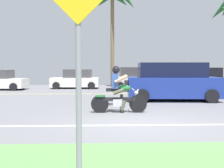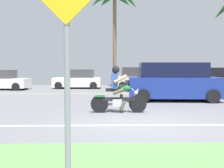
{
  "view_description": "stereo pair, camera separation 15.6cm",
  "coord_description": "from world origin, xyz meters",
  "px_view_note": "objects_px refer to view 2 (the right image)",
  "views": [
    {
      "loc": [
        -1.17,
        -7.49,
        1.58
      ],
      "look_at": [
        -0.79,
        2.66,
        0.99
      ],
      "focal_mm": 42.12,
      "sensor_mm": 36.0,
      "label": 1
    },
    {
      "loc": [
        -1.02,
        -7.49,
        1.58
      ],
      "look_at": [
        -0.79,
        2.66,
        0.99
      ],
      "focal_mm": 42.12,
      "sensor_mm": 36.0,
      "label": 2
    }
  ],
  "objects_px": {
    "motorcyclist": "(118,93)",
    "parked_car_3": "(209,79)",
    "parked_car_0": "(0,80)",
    "suv_nearby": "(173,82)",
    "parked_car_1": "(78,80)",
    "parked_car_2": "(137,79)",
    "street_sign": "(67,67)"
  },
  "relations": [
    {
      "from": "motorcyclist",
      "to": "parked_car_3",
      "type": "height_order",
      "value": "motorcyclist"
    },
    {
      "from": "suv_nearby",
      "to": "parked_car_2",
      "type": "height_order",
      "value": "suv_nearby"
    },
    {
      "from": "parked_car_1",
      "to": "parked_car_2",
      "type": "distance_m",
      "value": 4.73
    },
    {
      "from": "motorcyclist",
      "to": "suv_nearby",
      "type": "height_order",
      "value": "suv_nearby"
    },
    {
      "from": "parked_car_0",
      "to": "parked_car_1",
      "type": "height_order",
      "value": "parked_car_1"
    },
    {
      "from": "parked_car_1",
      "to": "parked_car_3",
      "type": "height_order",
      "value": "parked_car_3"
    },
    {
      "from": "suv_nearby",
      "to": "street_sign",
      "type": "xyz_separation_m",
      "value": [
        -3.72,
        -10.28,
        0.69
      ]
    },
    {
      "from": "motorcyclist",
      "to": "parked_car_2",
      "type": "height_order",
      "value": "parked_car_2"
    },
    {
      "from": "parked_car_3",
      "to": "suv_nearby",
      "type": "bearing_deg",
      "value": -123.53
    },
    {
      "from": "suv_nearby",
      "to": "street_sign",
      "type": "height_order",
      "value": "street_sign"
    },
    {
      "from": "parked_car_0",
      "to": "street_sign",
      "type": "xyz_separation_m",
      "value": [
        7.56,
        -17.23,
        0.9
      ]
    },
    {
      "from": "motorcyclist",
      "to": "parked_car_0",
      "type": "xyz_separation_m",
      "value": [
        -8.39,
        10.5,
        -0.01
      ]
    },
    {
      "from": "suv_nearby",
      "to": "parked_car_3",
      "type": "xyz_separation_m",
      "value": [
        4.43,
        6.68,
        -0.15
      ]
    },
    {
      "from": "parked_car_1",
      "to": "parked_car_2",
      "type": "relative_size",
      "value": 1.05
    },
    {
      "from": "parked_car_1",
      "to": "parked_car_2",
      "type": "bearing_deg",
      "value": 2.18
    },
    {
      "from": "parked_car_0",
      "to": "parked_car_3",
      "type": "height_order",
      "value": "parked_car_3"
    },
    {
      "from": "motorcyclist",
      "to": "street_sign",
      "type": "height_order",
      "value": "street_sign"
    },
    {
      "from": "parked_car_0",
      "to": "parked_car_1",
      "type": "distance_m",
      "value": 5.84
    },
    {
      "from": "parked_car_0",
      "to": "parked_car_2",
      "type": "height_order",
      "value": "parked_car_2"
    },
    {
      "from": "motorcyclist",
      "to": "parked_car_0",
      "type": "bearing_deg",
      "value": 128.62
    },
    {
      "from": "parked_car_0",
      "to": "parked_car_3",
      "type": "distance_m",
      "value": 15.71
    },
    {
      "from": "suv_nearby",
      "to": "parked_car_1",
      "type": "bearing_deg",
      "value": 124.47
    },
    {
      "from": "motorcyclist",
      "to": "parked_car_0",
      "type": "distance_m",
      "value": 13.44
    },
    {
      "from": "suv_nearby",
      "to": "parked_car_1",
      "type": "distance_m",
      "value": 9.81
    },
    {
      "from": "motorcyclist",
      "to": "parked_car_3",
      "type": "xyz_separation_m",
      "value": [
        7.32,
        10.23,
        0.06
      ]
    },
    {
      "from": "parked_car_1",
      "to": "street_sign",
      "type": "distance_m",
      "value": 18.48
    },
    {
      "from": "parked_car_0",
      "to": "parked_car_1",
      "type": "xyz_separation_m",
      "value": [
        5.73,
        1.13,
        0.01
      ]
    },
    {
      "from": "motorcyclist",
      "to": "parked_car_1",
      "type": "relative_size",
      "value": 0.53
    },
    {
      "from": "parked_car_2",
      "to": "street_sign",
      "type": "relative_size",
      "value": 1.38
    },
    {
      "from": "parked_car_3",
      "to": "street_sign",
      "type": "xyz_separation_m",
      "value": [
        -8.14,
        -16.96,
        0.83
      ]
    },
    {
      "from": "motorcyclist",
      "to": "parked_car_2",
      "type": "bearing_deg",
      "value": 80.08
    },
    {
      "from": "suv_nearby",
      "to": "street_sign",
      "type": "relative_size",
      "value": 1.78
    }
  ]
}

